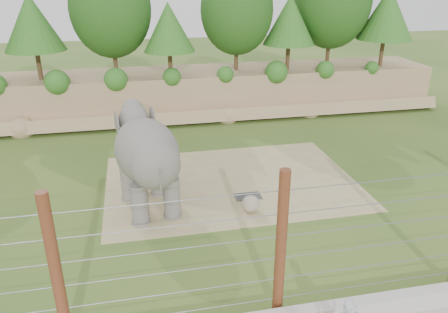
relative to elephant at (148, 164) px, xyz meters
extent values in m
plane|color=#395720|center=(2.82, -1.55, -1.74)|extent=(90.00, 90.00, 0.00)
cube|color=#987B58|center=(2.82, 11.45, -0.49)|extent=(30.00, 4.00, 2.50)
cube|color=#987B58|center=(2.82, 9.15, -1.39)|extent=(30.00, 1.37, 1.07)
cylinder|color=#3F2B19|center=(-5.18, 10.95, 1.55)|extent=(0.24, 0.24, 1.58)
sphere|color=#154017|center=(-5.18, 10.95, 3.69)|extent=(3.60, 3.60, 3.60)
cylinder|color=#3F2B19|center=(-1.18, 11.45, 1.72)|extent=(0.24, 0.24, 1.92)
sphere|color=#154017|center=(-1.18, 11.45, 4.34)|extent=(4.40, 4.40, 4.40)
cylinder|color=#3F2B19|center=(1.82, 10.25, 1.46)|extent=(0.24, 0.24, 1.40)
sphere|color=#154017|center=(1.82, 10.25, 3.36)|extent=(3.20, 3.20, 3.20)
cylinder|color=#3F2B19|center=(5.82, 11.25, 1.67)|extent=(0.24, 0.24, 1.82)
sphere|color=#154017|center=(5.82, 11.25, 4.14)|extent=(4.16, 4.16, 4.16)
cylinder|color=#3F2B19|center=(8.82, 10.65, 1.51)|extent=(0.24, 0.24, 1.50)
sphere|color=#154017|center=(8.82, 10.65, 3.56)|extent=(3.44, 3.44, 3.44)
cylinder|color=#3F2B19|center=(11.82, 11.65, 1.78)|extent=(0.24, 0.24, 2.03)
sphere|color=#154017|center=(11.82, 11.65, 4.53)|extent=(4.64, 4.64, 4.64)
cylinder|color=#3F2B19|center=(14.82, 10.45, 1.58)|extent=(0.24, 0.24, 1.64)
sphere|color=#154017|center=(14.82, 10.45, 3.82)|extent=(3.76, 3.76, 3.76)
cube|color=tan|center=(3.32, 1.45, -1.73)|extent=(10.00, 7.00, 0.02)
cube|color=#262628|center=(3.68, 0.05, -1.70)|extent=(1.00, 0.60, 0.03)
sphere|color=gray|center=(3.48, -1.05, -1.40)|extent=(0.63, 0.63, 0.63)
cylinder|color=#4F2D13|center=(-2.18, -6.05, 0.26)|extent=(0.26, 0.26, 4.00)
cylinder|color=#4F2D13|center=(2.82, -6.05, 0.26)|extent=(0.26, 0.26, 4.00)
cylinder|color=gray|center=(2.82, -6.05, -1.24)|extent=(20.00, 0.02, 0.02)
cylinder|color=gray|center=(2.82, -6.05, -0.64)|extent=(20.00, 0.02, 0.02)
cylinder|color=gray|center=(2.82, -6.05, -0.04)|extent=(20.00, 0.02, 0.02)
cylinder|color=gray|center=(2.82, -6.05, 0.56)|extent=(20.00, 0.02, 0.02)
cylinder|color=gray|center=(2.82, -6.05, 1.16)|extent=(20.00, 0.02, 0.02)
cylinder|color=gray|center=(2.82, -6.05, 1.76)|extent=(20.00, 0.02, 0.02)
camera|label=1|loc=(-0.23, -14.16, 6.22)|focal=35.00mm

